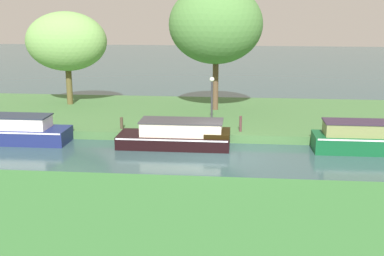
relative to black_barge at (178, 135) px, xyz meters
name	(u,v)px	position (x,y,z in m)	size (l,w,h in m)	color
ground_plane	(224,155)	(2.16, -1.20, -0.54)	(120.00, 120.00, 0.00)	#2F4B4E
riverbank_far	(228,116)	(2.16, 5.80, -0.34)	(72.00, 10.00, 0.40)	#416C3A
riverbank_near	(211,246)	(2.16, -10.20, -0.34)	(72.00, 10.00, 0.40)	#367437
black_barge	(178,135)	(0.00, 0.00, 0.00)	(5.17, 1.92, 1.26)	black
navy_narrowboat	(22,131)	(-7.51, 0.00, 0.01)	(4.43, 1.73, 1.33)	navy
willow_tree_left	(66,42)	(-7.71, 7.43, 3.70)	(4.96, 3.36, 5.64)	brown
willow_tree_centre	(216,24)	(1.36, 6.22, 4.80)	(5.25, 4.42, 7.16)	brown
lamp_post	(212,95)	(1.39, 2.71, 1.46)	(0.24, 0.24, 2.49)	#333338
mooring_post_near	(241,124)	(2.87, 1.55, 0.24)	(0.13, 0.13, 0.77)	#4D2E2F
mooring_post_far	(122,123)	(-3.04, 1.55, 0.14)	(0.15, 0.15, 0.57)	#423729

